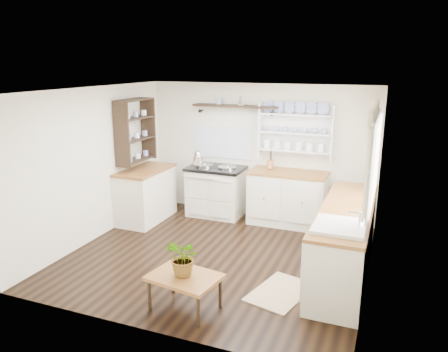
% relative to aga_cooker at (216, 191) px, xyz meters
% --- Properties ---
extents(floor, '(4.00, 3.80, 0.01)m').
position_rel_aga_cooker_xyz_m(floor, '(0.68, -1.57, -0.44)').
color(floor, black).
rests_on(floor, ground).
extents(wall_back, '(4.00, 0.02, 2.30)m').
position_rel_aga_cooker_xyz_m(wall_back, '(0.68, 0.33, 0.71)').
color(wall_back, '#EDE6CD').
rests_on(wall_back, ground).
extents(wall_right, '(0.02, 3.80, 2.30)m').
position_rel_aga_cooker_xyz_m(wall_right, '(2.68, -1.57, 0.71)').
color(wall_right, '#EDE6CD').
rests_on(wall_right, ground).
extents(wall_left, '(0.02, 3.80, 2.30)m').
position_rel_aga_cooker_xyz_m(wall_left, '(-1.32, -1.57, 0.71)').
color(wall_left, '#EDE6CD').
rests_on(wall_left, ground).
extents(ceiling, '(4.00, 3.80, 0.01)m').
position_rel_aga_cooker_xyz_m(ceiling, '(0.68, -1.57, 1.86)').
color(ceiling, white).
rests_on(ceiling, wall_back).
extents(window, '(0.08, 1.55, 1.22)m').
position_rel_aga_cooker_xyz_m(window, '(2.63, -1.42, 1.12)').
color(window, white).
rests_on(window, wall_right).
extents(aga_cooker, '(0.98, 0.68, 0.90)m').
position_rel_aga_cooker_xyz_m(aga_cooker, '(0.00, 0.00, 0.00)').
color(aga_cooker, beige).
rests_on(aga_cooker, floor).
extents(back_cabinets, '(1.27, 0.63, 0.90)m').
position_rel_aga_cooker_xyz_m(back_cabinets, '(1.28, 0.03, 0.02)').
color(back_cabinets, '#EEE4CD').
rests_on(back_cabinets, floor).
extents(right_cabinets, '(0.62, 2.43, 0.90)m').
position_rel_aga_cooker_xyz_m(right_cabinets, '(2.38, -1.47, 0.02)').
color(right_cabinets, '#EEE4CD').
rests_on(right_cabinets, floor).
extents(belfast_sink, '(0.55, 0.60, 0.45)m').
position_rel_aga_cooker_xyz_m(belfast_sink, '(2.38, -2.22, 0.36)').
color(belfast_sink, white).
rests_on(belfast_sink, right_cabinets).
extents(left_cabinets, '(0.62, 1.13, 0.90)m').
position_rel_aga_cooker_xyz_m(left_cabinets, '(-1.02, -0.67, 0.02)').
color(left_cabinets, '#EEE4CD').
rests_on(left_cabinets, floor).
extents(plate_rack, '(1.20, 0.22, 0.90)m').
position_rel_aga_cooker_xyz_m(plate_rack, '(1.33, 0.29, 1.11)').
color(plate_rack, white).
rests_on(plate_rack, wall_back).
extents(high_shelf, '(1.50, 0.29, 0.16)m').
position_rel_aga_cooker_xyz_m(high_shelf, '(0.28, 0.21, 1.46)').
color(high_shelf, black).
rests_on(high_shelf, wall_back).
extents(left_shelving, '(0.28, 0.80, 1.05)m').
position_rel_aga_cooker_xyz_m(left_shelving, '(-1.16, -0.67, 1.11)').
color(left_shelving, black).
rests_on(left_shelving, wall_left).
extents(kettle, '(0.19, 0.19, 0.23)m').
position_rel_aga_cooker_xyz_m(kettle, '(-0.28, -0.12, 0.60)').
color(kettle, silver).
rests_on(kettle, aga_cooker).
extents(utensil_crock, '(0.12, 0.12, 0.14)m').
position_rel_aga_cooker_xyz_m(utensil_crock, '(0.94, 0.11, 0.53)').
color(utensil_crock, '#A6713D').
rests_on(utensil_crock, back_cabinets).
extents(center_table, '(0.82, 0.64, 0.40)m').
position_rel_aga_cooker_xyz_m(center_table, '(0.87, -2.97, -0.09)').
color(center_table, brown).
rests_on(center_table, floor).
extents(potted_plant, '(0.49, 0.46, 0.42)m').
position_rel_aga_cooker_xyz_m(potted_plant, '(0.87, -2.97, 0.17)').
color(potted_plant, '#3F7233').
rests_on(potted_plant, center_table).
extents(floor_rug, '(0.74, 0.96, 0.02)m').
position_rel_aga_cooker_xyz_m(floor_rug, '(1.76, -2.24, -0.44)').
color(floor_rug, '#958656').
rests_on(floor_rug, floor).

